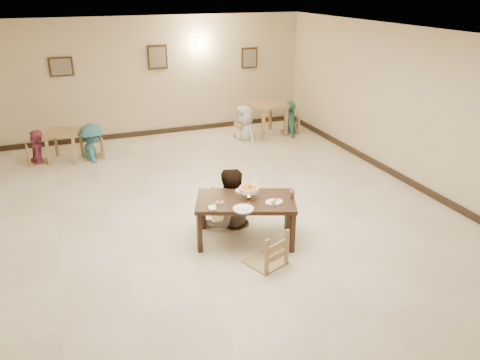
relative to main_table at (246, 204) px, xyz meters
name	(u,v)px	position (x,y,z in m)	size (l,w,h in m)	color
floor	(218,213)	(-0.10, 1.04, -0.62)	(10.00, 10.00, 0.00)	beige
ceiling	(215,35)	(-0.10, 1.04, 2.38)	(10.00, 10.00, 0.00)	white
wall_back	(155,77)	(-0.10, 6.04, 0.88)	(10.00, 10.00, 0.00)	beige
wall_front	(438,322)	(-0.10, -3.96, 0.88)	(10.00, 10.00, 0.00)	beige
wall_right	(414,109)	(3.90, 1.04, 0.88)	(10.00, 10.00, 0.00)	beige
baseboard_back	(159,132)	(-0.10, 6.01, -0.56)	(8.00, 0.06, 0.12)	black
baseboard_right	(403,178)	(3.87, 1.04, -0.56)	(0.06, 10.00, 0.12)	black
picture_a	(61,67)	(-2.30, 6.00, 1.28)	(0.55, 0.04, 0.45)	#332411
picture_b	(157,57)	(0.00, 6.00, 1.38)	(0.50, 0.04, 0.60)	#332411
picture_c	(249,58)	(2.50, 6.00, 1.23)	(0.45, 0.04, 0.55)	#332411
wall_sconce	(199,43)	(1.10, 6.00, 1.68)	(0.16, 0.05, 0.22)	#FFD88C
main_table	(246,204)	(0.00, 0.00, 0.00)	(1.70, 1.32, 0.70)	#332014
chair_far	(229,192)	(0.00, 0.74, -0.10)	(0.49, 0.49, 1.04)	tan
chair_near	(266,231)	(0.02, -0.72, -0.10)	(0.49, 0.49, 1.04)	tan
main_diner	(229,169)	(-0.04, 0.64, 0.34)	(0.93, 0.73, 1.92)	gray
curry_warmer	(249,189)	(0.05, 0.01, 0.23)	(0.33, 0.29, 0.26)	silver
rice_plate_far	(243,190)	(0.08, 0.30, 0.09)	(0.26, 0.26, 0.06)	white
rice_plate_near	(243,209)	(-0.16, -0.31, 0.10)	(0.31, 0.31, 0.07)	white
fried_plate	(274,202)	(0.35, -0.27, 0.10)	(0.27, 0.27, 0.06)	white
chili_dish	(220,202)	(-0.41, 0.03, 0.09)	(0.11, 0.11, 0.02)	white
napkin_cutlery	(212,208)	(-0.57, -0.12, 0.09)	(0.16, 0.22, 0.03)	white
drink_glass	(292,194)	(0.68, -0.21, 0.14)	(0.07, 0.07, 0.14)	white
bg_table_left	(63,137)	(-2.48, 4.78, -0.06)	(0.87, 0.87, 0.69)	#A48050
bg_table_right	(267,109)	(2.56, 4.89, 0.07)	(0.97, 0.97, 0.83)	#A48050
bg_chair_ll	(36,145)	(-3.07, 4.82, -0.18)	(0.41, 0.41, 0.87)	tan
bg_chair_lr	(92,138)	(-1.88, 4.72, -0.15)	(0.45, 0.45, 0.95)	tan
bg_chair_rl	(244,121)	(1.90, 4.85, -0.17)	(0.42, 0.42, 0.90)	tan
bg_chair_rr	(290,114)	(3.21, 4.84, -0.12)	(0.48, 0.48, 1.01)	tan
bg_diner_a	(33,130)	(-3.07, 4.82, 0.14)	(0.55, 0.36, 1.52)	#5E2035
bg_diner_b	(90,124)	(-1.88, 4.72, 0.18)	(1.03, 0.59, 1.60)	teal
bg_diner_c	(245,105)	(1.90, 4.85, 0.24)	(0.84, 0.55, 1.72)	silver
bg_diner_d	(291,101)	(3.21, 4.84, 0.24)	(1.00, 0.42, 1.71)	#539987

